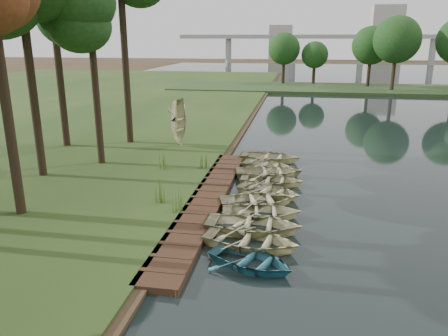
% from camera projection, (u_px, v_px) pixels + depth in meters
% --- Properties ---
extents(ground, '(300.00, 300.00, 0.00)m').
position_uv_depth(ground, '(240.00, 205.00, 20.77)').
color(ground, '#3D2F1D').
extents(boardwalk, '(1.60, 16.00, 0.30)m').
position_uv_depth(boardwalk, '(207.00, 200.00, 20.98)').
color(boardwalk, '#382315').
rests_on(boardwalk, ground).
extents(peninsula, '(50.00, 14.00, 0.45)m').
position_uv_depth(peninsula, '(336.00, 89.00, 66.62)').
color(peninsula, '#2A421D').
rests_on(peninsula, ground).
extents(far_trees, '(45.60, 5.60, 8.80)m').
position_uv_depth(far_trees, '(316.00, 46.00, 65.38)').
color(far_trees, black).
rests_on(far_trees, peninsula).
extents(bridge, '(95.90, 4.00, 8.60)m').
position_uv_depth(bridge, '(335.00, 40.00, 130.05)').
color(bridge, '#A5A5A0').
rests_on(bridge, ground).
extents(building_a, '(10.00, 8.00, 18.00)m').
position_uv_depth(building_a, '(386.00, 34.00, 145.52)').
color(building_a, '#A5A5A0').
rests_on(building_a, ground).
extents(building_b, '(8.00, 8.00, 12.00)m').
position_uv_depth(building_b, '(281.00, 43.00, 156.78)').
color(building_b, '#A5A5A0').
rests_on(building_b, ground).
extents(rowboat_0, '(3.71, 3.23, 0.64)m').
position_uv_depth(rowboat_0, '(251.00, 258.00, 15.01)').
color(rowboat_0, '#296673').
rests_on(rowboat_0, water).
extents(rowboat_1, '(4.08, 3.24, 0.76)m').
position_uv_depth(rowboat_1, '(251.00, 239.00, 16.36)').
color(rowboat_1, '#B8B685').
rests_on(rowboat_1, water).
extents(rowboat_2, '(4.01, 2.91, 0.82)m').
position_uv_depth(rowboat_2, '(253.00, 223.00, 17.68)').
color(rowboat_2, '#B8B685').
rests_on(rowboat_2, water).
extents(rowboat_3, '(3.77, 2.90, 0.72)m').
position_uv_depth(rowboat_3, '(262.00, 210.00, 19.08)').
color(rowboat_3, '#B8B685').
rests_on(rowboat_3, water).
extents(rowboat_4, '(4.27, 3.60, 0.75)m').
position_uv_depth(rowboat_4, '(258.00, 198.00, 20.48)').
color(rowboat_4, '#B8B685').
rests_on(rowboat_4, water).
extents(rowboat_5, '(3.98, 3.47, 0.69)m').
position_uv_depth(rowboat_5, '(269.00, 189.00, 21.78)').
color(rowboat_5, '#B8B685').
rests_on(rowboat_5, water).
extents(rowboat_6, '(3.54, 2.61, 0.71)m').
position_uv_depth(rowboat_6, '(272.00, 179.00, 23.37)').
color(rowboat_6, '#B8B685').
rests_on(rowboat_6, water).
extents(rowboat_7, '(4.28, 3.41, 0.79)m').
position_uv_depth(rowboat_7, '(269.00, 170.00, 24.72)').
color(rowboat_7, '#B8B685').
rests_on(rowboat_7, water).
extents(rowboat_8, '(3.55, 2.94, 0.64)m').
position_uv_depth(rowboat_8, '(267.00, 164.00, 26.29)').
color(rowboat_8, '#B8B685').
rests_on(rowboat_8, water).
extents(rowboat_9, '(4.09, 3.10, 0.79)m').
position_uv_depth(rowboat_9, '(270.00, 156.00, 27.84)').
color(rowboat_9, '#B8B685').
rests_on(rowboat_9, water).
extents(stored_rowboat, '(3.78, 3.07, 0.69)m').
position_uv_depth(stored_rowboat, '(180.00, 141.00, 30.82)').
color(stored_rowboat, '#B8B685').
rests_on(stored_rowboat, bank).
extents(tree_4, '(4.65, 4.65, 10.36)m').
position_uv_depth(tree_4, '(90.00, 20.00, 24.43)').
color(tree_4, black).
rests_on(tree_4, bank).
extents(reeds_0, '(0.60, 0.60, 1.11)m').
position_uv_depth(reeds_0, '(161.00, 190.00, 20.31)').
color(reeds_0, '#3F661E').
rests_on(reeds_0, bank).
extents(reeds_1, '(0.60, 0.60, 0.91)m').
position_uv_depth(reeds_1, '(176.00, 201.00, 19.19)').
color(reeds_1, '#3F661E').
rests_on(reeds_1, bank).
extents(reeds_2, '(0.60, 0.60, 1.05)m').
position_uv_depth(reeds_2, '(163.00, 160.00, 25.48)').
color(reeds_2, '#3F661E').
rests_on(reeds_2, bank).
extents(reeds_3, '(0.60, 0.60, 0.87)m').
position_uv_depth(reeds_3, '(204.00, 161.00, 25.61)').
color(reeds_3, '#3F661E').
rests_on(reeds_3, bank).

